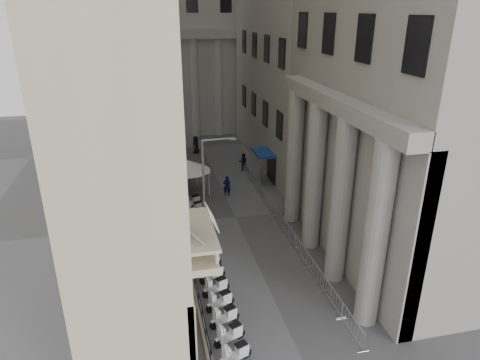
# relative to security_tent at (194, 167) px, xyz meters

# --- Properties ---
(far_building) EXTENTS (22.00, 10.00, 30.00)m
(far_building) POSITION_rel_security_tent_xyz_m (2.59, 23.50, 12.39)
(far_building) COLOR #A7A59E
(far_building) RESTS_ON ground
(iron_fence) EXTENTS (0.30, 28.00, 1.40)m
(iron_fence) POSITION_rel_security_tent_xyz_m (-1.71, -6.50, -2.61)
(iron_fence) COLOR black
(iron_fence) RESTS_ON ground
(blue_awning) EXTENTS (1.60, 3.00, 3.00)m
(blue_awning) POSITION_rel_security_tent_xyz_m (6.74, 1.50, -2.61)
(blue_awning) COLOR navy
(blue_awning) RESTS_ON ground
(flag) EXTENTS (1.00, 1.40, 8.20)m
(flag) POSITION_rel_security_tent_xyz_m (-1.41, -19.50, -2.61)
(flag) COLOR #9E0C11
(flag) RESTS_ON ground
(scooter_2) EXTENTS (1.51, 1.01, 1.50)m
(scooter_2) POSITION_rel_security_tent_xyz_m (-0.52, -18.62, -2.61)
(scooter_2) COLOR silver
(scooter_2) RESTS_ON ground
(scooter_3) EXTENTS (1.51, 1.01, 1.50)m
(scooter_3) POSITION_rel_security_tent_xyz_m (-0.52, -17.29, -2.61)
(scooter_3) COLOR silver
(scooter_3) RESTS_ON ground
(scooter_4) EXTENTS (1.51, 1.01, 1.50)m
(scooter_4) POSITION_rel_security_tent_xyz_m (-0.52, -15.96, -2.61)
(scooter_4) COLOR silver
(scooter_4) RESTS_ON ground
(scooter_5) EXTENTS (1.51, 1.01, 1.50)m
(scooter_5) POSITION_rel_security_tent_xyz_m (-0.52, -14.63, -2.61)
(scooter_5) COLOR silver
(scooter_5) RESTS_ON ground
(scooter_6) EXTENTS (1.51, 1.01, 1.50)m
(scooter_6) POSITION_rel_security_tent_xyz_m (-0.52, -13.30, -2.61)
(scooter_6) COLOR silver
(scooter_6) RESTS_ON ground
(scooter_7) EXTENTS (1.51, 1.01, 1.50)m
(scooter_7) POSITION_rel_security_tent_xyz_m (-0.52, -11.98, -2.61)
(scooter_7) COLOR silver
(scooter_7) RESTS_ON ground
(scooter_8) EXTENTS (1.51, 1.01, 1.50)m
(scooter_8) POSITION_rel_security_tent_xyz_m (-0.52, -10.65, -2.61)
(scooter_8) COLOR silver
(scooter_8) RESTS_ON ground
(scooter_9) EXTENTS (1.51, 1.01, 1.50)m
(scooter_9) POSITION_rel_security_tent_xyz_m (-0.52, -9.32, -2.61)
(scooter_9) COLOR silver
(scooter_9) RESTS_ON ground
(scooter_10) EXTENTS (1.51, 1.01, 1.50)m
(scooter_10) POSITION_rel_security_tent_xyz_m (-0.52, -7.99, -2.61)
(scooter_10) COLOR silver
(scooter_10) RESTS_ON ground
(scooter_11) EXTENTS (1.51, 1.01, 1.50)m
(scooter_11) POSITION_rel_security_tent_xyz_m (-0.52, -6.66, -2.61)
(scooter_11) COLOR silver
(scooter_11) RESTS_ON ground
(scooter_12) EXTENTS (1.51, 1.01, 1.50)m
(scooter_12) POSITION_rel_security_tent_xyz_m (-0.52, -5.33, -2.61)
(scooter_12) COLOR silver
(scooter_12) RESTS_ON ground
(scooter_13) EXTENTS (1.51, 1.01, 1.50)m
(scooter_13) POSITION_rel_security_tent_xyz_m (-0.52, -4.00, -2.61)
(scooter_13) COLOR silver
(scooter_13) RESTS_ON ground
(scooter_14) EXTENTS (1.51, 1.01, 1.50)m
(scooter_14) POSITION_rel_security_tent_xyz_m (-0.52, -2.68, -2.61)
(scooter_14) COLOR silver
(scooter_14) RESTS_ON ground
(barrier_0) EXTENTS (0.60, 2.40, 1.10)m
(barrier_0) POSITION_rel_security_tent_xyz_m (5.63, -19.44, -2.61)
(barrier_0) COLOR #B4B6BC
(barrier_0) RESTS_ON ground
(barrier_1) EXTENTS (0.60, 2.40, 1.10)m
(barrier_1) POSITION_rel_security_tent_xyz_m (5.63, -16.94, -2.61)
(barrier_1) COLOR #B4B6BC
(barrier_1) RESTS_ON ground
(barrier_2) EXTENTS (0.60, 2.40, 1.10)m
(barrier_2) POSITION_rel_security_tent_xyz_m (5.63, -14.44, -2.61)
(barrier_2) COLOR #B4B6BC
(barrier_2) RESTS_ON ground
(barrier_3) EXTENTS (0.60, 2.40, 1.10)m
(barrier_3) POSITION_rel_security_tent_xyz_m (5.63, -11.94, -2.61)
(barrier_3) COLOR #B4B6BC
(barrier_3) RESTS_ON ground
(barrier_4) EXTENTS (0.60, 2.40, 1.10)m
(barrier_4) POSITION_rel_security_tent_xyz_m (5.63, -9.44, -2.61)
(barrier_4) COLOR #B4B6BC
(barrier_4) RESTS_ON ground
(barrier_5) EXTENTS (0.60, 2.40, 1.10)m
(barrier_5) POSITION_rel_security_tent_xyz_m (5.63, -6.94, -2.61)
(barrier_5) COLOR #B4B6BC
(barrier_5) RESTS_ON ground
(barrier_6) EXTENTS (0.60, 2.40, 1.10)m
(barrier_6) POSITION_rel_security_tent_xyz_m (5.63, -4.44, -2.61)
(barrier_6) COLOR #B4B6BC
(barrier_6) RESTS_ON ground
(barrier_7) EXTENTS (0.60, 2.40, 1.10)m
(barrier_7) POSITION_rel_security_tent_xyz_m (5.63, -1.94, -2.61)
(barrier_7) COLOR #B4B6BC
(barrier_7) RESTS_ON ground
(barrier_8) EXTENTS (0.60, 2.40, 1.10)m
(barrier_8) POSITION_rel_security_tent_xyz_m (5.63, 0.56, -2.61)
(barrier_8) COLOR #B4B6BC
(barrier_8) RESTS_ON ground
(barrier_9) EXTENTS (0.60, 2.40, 1.10)m
(barrier_9) POSITION_rel_security_tent_xyz_m (5.63, 3.06, -2.61)
(barrier_9) COLOR #B4B6BC
(barrier_9) RESTS_ON ground
(security_tent) EXTENTS (3.85, 3.85, 3.13)m
(security_tent) POSITION_rel_security_tent_xyz_m (0.00, 0.00, 0.00)
(security_tent) COLOR silver
(security_tent) RESTS_ON ground
(street_lamp) EXTENTS (2.40, 0.28, 7.35)m
(street_lamp) POSITION_rel_security_tent_xyz_m (0.08, -7.84, 1.72)
(street_lamp) COLOR gray
(street_lamp) RESTS_ON ground
(info_kiosk) EXTENTS (0.31, 0.86, 1.80)m
(info_kiosk) POSITION_rel_security_tent_xyz_m (-1.60, -5.98, -1.70)
(info_kiosk) COLOR black
(info_kiosk) RESTS_ON ground
(pedestrian_a) EXTENTS (0.73, 0.53, 1.87)m
(pedestrian_a) POSITION_rel_security_tent_xyz_m (2.75, -1.02, -1.68)
(pedestrian_a) COLOR black
(pedestrian_a) RESTS_ON ground
(pedestrian_b) EXTENTS (0.95, 0.78, 1.80)m
(pedestrian_b) POSITION_rel_security_tent_xyz_m (5.59, 4.98, -1.71)
(pedestrian_b) COLOR black
(pedestrian_b) RESTS_ON ground
(pedestrian_c) EXTENTS (1.17, 1.12, 2.02)m
(pedestrian_c) POSITION_rel_security_tent_xyz_m (1.59, 11.50, -1.60)
(pedestrian_c) COLOR black
(pedestrian_c) RESTS_ON ground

